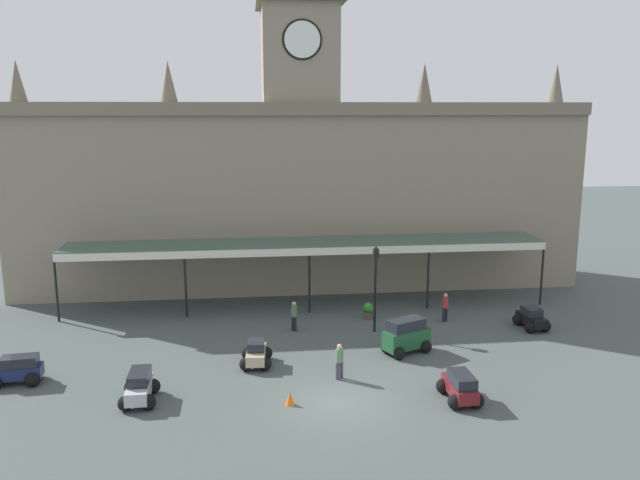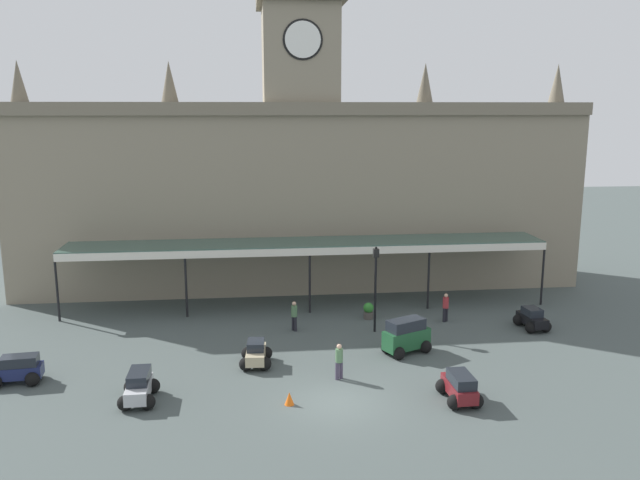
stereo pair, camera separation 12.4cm
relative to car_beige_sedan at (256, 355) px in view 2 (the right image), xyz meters
name	(u,v)px [view 2 (the right image)]	position (x,y,z in m)	size (l,w,h in m)	color
ground_plane	(337,402)	(3.32, -4.43, -0.50)	(140.00, 140.00, 0.00)	#454F4D
station_building	(301,186)	(3.32, 14.18, 6.35)	(37.44, 5.93, 19.46)	gray
entrance_canopy	(308,244)	(3.32, 8.99, 3.41)	(29.15, 3.26, 4.06)	#38564C
car_beige_sedan	(256,355)	(0.00, 0.00, 0.00)	(1.61, 2.11, 1.19)	tan
car_silver_estate	(139,388)	(-4.91, -3.37, 0.06)	(1.55, 2.26, 1.27)	#B2B5BA
car_maroon_estate	(460,388)	(8.42, -4.85, 0.06)	(1.57, 2.27, 1.27)	maroon
car_navy_estate	(17,371)	(-10.63, -0.93, 0.06)	(2.32, 1.68, 1.27)	#19214C
car_green_van	(406,338)	(7.50, 0.70, 0.30)	(2.58, 2.23, 1.77)	#1E512D
car_black_sedan	(532,320)	(15.33, 3.50, 0.00)	(1.66, 2.13, 1.19)	black
pedestrian_crossing_forecourt	(446,306)	(10.90, 5.22, 0.41)	(0.34, 0.34, 1.67)	black
pedestrian_near_entrance	(339,360)	(3.72, -2.07, 0.41)	(0.36, 0.34, 1.67)	#3F384C
pedestrian_beside_cars	(294,315)	(2.16, 4.62, 0.41)	(0.34, 0.36, 1.67)	black
victorian_lamppost	(376,279)	(6.54, 3.98, 2.48)	(0.30, 0.30, 4.78)	black
traffic_cone	(289,398)	(1.31, -4.41, -0.23)	(0.40, 0.40, 0.55)	orange
planter_near_kerb	(368,311)	(6.60, 6.21, -0.01)	(0.60, 0.60, 0.96)	#47423D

